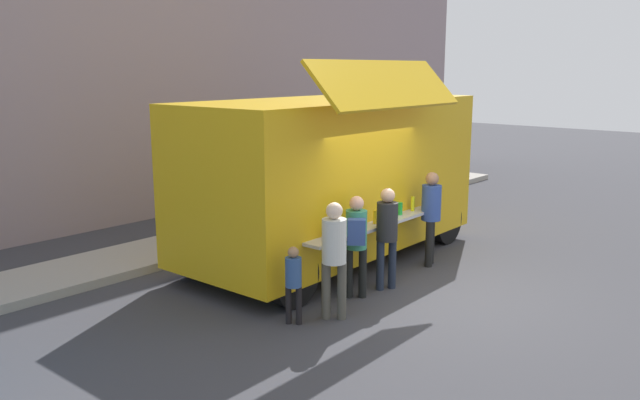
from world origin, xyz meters
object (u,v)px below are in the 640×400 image
at_px(food_truck_main, 333,173).
at_px(customer_rear_waiting, 334,250).
at_px(trash_bin, 371,187).
at_px(child_near_queue, 293,278).
at_px(customer_extra_browsing, 431,210).
at_px(customer_mid_with_backpack, 356,237).
at_px(customer_front_ordering, 387,230).

xyz_separation_m(food_truck_main, customer_rear_waiting, (-2.25, -1.90, -0.61)).
bearing_deg(customer_rear_waiting, trash_bin, -4.79).
height_order(customer_rear_waiting, child_near_queue, customer_rear_waiting).
bearing_deg(trash_bin, customer_extra_browsing, -131.65).
distance_m(trash_bin, customer_mid_with_backpack, 6.95).
bearing_deg(customer_extra_browsing, customer_mid_with_backpack, 67.59).
bearing_deg(customer_mid_with_backpack, customer_rear_waiting, 159.73).
distance_m(customer_mid_with_backpack, customer_rear_waiting, 0.91).
xyz_separation_m(food_truck_main, child_near_queue, (-2.77, -1.60, -0.95)).
relative_size(trash_bin, customer_mid_with_backpack, 0.61).
height_order(food_truck_main, customer_front_ordering, food_truck_main).
distance_m(trash_bin, customer_extra_browsing, 5.25).
distance_m(food_truck_main, customer_rear_waiting, 3.01).
bearing_deg(customer_front_ordering, customer_rear_waiting, 122.12).
height_order(food_truck_main, trash_bin, food_truck_main).
bearing_deg(customer_front_ordering, customer_extra_browsing, -58.72).
distance_m(customer_front_ordering, customer_extra_browsing, 1.59).
bearing_deg(child_near_queue, trash_bin, -1.42).
distance_m(food_truck_main, customer_front_ordering, 1.98).
relative_size(customer_mid_with_backpack, customer_extra_browsing, 0.94).
xyz_separation_m(food_truck_main, customer_mid_with_backpack, (-1.39, -1.62, -0.63)).
xyz_separation_m(food_truck_main, customer_extra_browsing, (0.85, -1.58, -0.60)).
xyz_separation_m(trash_bin, customer_extra_browsing, (-3.47, -3.90, 0.53)).
bearing_deg(customer_extra_browsing, food_truck_main, 4.77).
xyz_separation_m(trash_bin, child_near_queue, (-7.08, -3.92, 0.18)).
bearing_deg(customer_extra_browsing, customer_front_ordering, 72.07).
height_order(customer_front_ordering, child_near_queue, customer_front_ordering).
bearing_deg(customer_extra_browsing, trash_bin, -65.06).
bearing_deg(customer_front_ordering, child_near_queue, 112.07).
distance_m(customer_extra_browsing, child_near_queue, 3.63).
distance_m(customer_mid_with_backpack, child_near_queue, 1.42).
relative_size(food_truck_main, customer_mid_with_backpack, 3.78).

